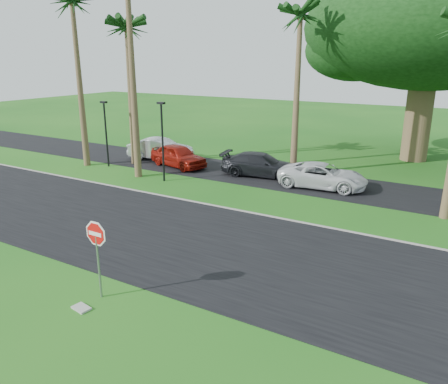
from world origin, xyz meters
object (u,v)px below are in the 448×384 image
car_silver (161,149)px  car_minivan (323,176)px  car_dark (261,165)px  car_red (178,156)px  stop_sign_near (97,244)px

car_silver → car_minivan: 12.34m
car_silver → car_dark: size_ratio=0.94×
car_silver → car_red: bearing=-129.7°
stop_sign_near → car_red: bearing=117.9°
car_dark → car_minivan: 4.17m
car_dark → car_minivan: car_dark is taller
stop_sign_near → car_minivan: bearing=82.0°
car_silver → car_minivan: (12.30, -1.03, -0.08)m
car_red → stop_sign_near: bearing=-137.7°
stop_sign_near → car_red: 16.77m
stop_sign_near → car_dark: stop_sign_near is taller
car_silver → car_red: (2.36, -1.11, -0.01)m
car_dark → car_silver: bearing=76.0°
car_red → car_dark: (5.81, 0.64, -0.04)m
car_dark → car_red: bearing=85.6°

